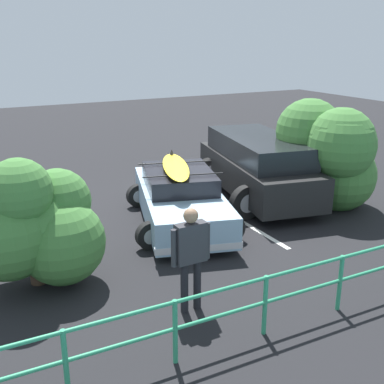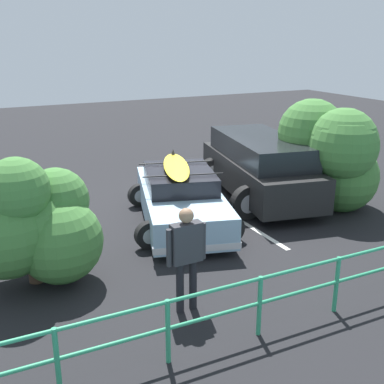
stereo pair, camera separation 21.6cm
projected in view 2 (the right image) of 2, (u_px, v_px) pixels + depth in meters
name	position (u px, v px, depth m)	size (l,w,h in m)	color
ground_plane	(190.00, 212.00, 12.39)	(44.00, 44.00, 0.02)	black
parking_stripe	(229.00, 213.00, 12.27)	(4.92, 0.12, 0.00)	silver
sedan_car	(180.00, 198.00, 11.53)	(3.10, 4.72, 1.55)	#8CADC6
suv_car	(259.00, 166.00, 13.17)	(3.22, 5.12, 1.74)	black
person_bystander	(186.00, 250.00, 7.63)	(0.69, 0.24, 1.78)	black
railing_fence	(300.00, 286.00, 7.42)	(10.46, 0.18, 0.97)	#2D9366
bush_near_left	(32.00, 226.00, 8.45)	(2.46, 1.87, 2.45)	#4C3828
bush_near_right	(330.00, 150.00, 12.39)	(2.26, 2.81, 2.88)	#4C3828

